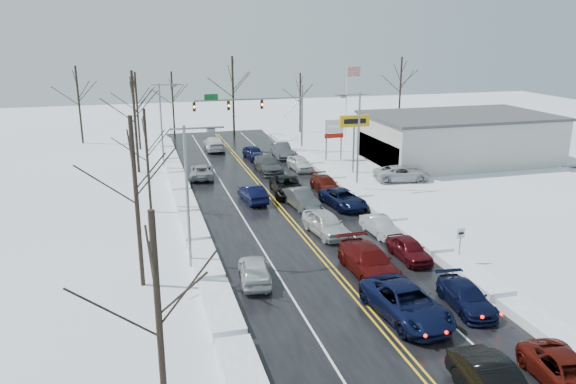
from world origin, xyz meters
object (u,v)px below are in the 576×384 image
object	(u,v)px
traffic_signal_mast	(261,108)
dealership_building	(458,137)
flagpole	(348,99)
oncoming_car_0	(253,201)
tires_plus_sign	(354,125)

from	to	relation	value
traffic_signal_mast	dealership_building	xyz separation A→B (m)	(20.53, -9.99, -2.82)
traffic_signal_mast	dealership_building	bearing A→B (deg)	-25.95
flagpole	oncoming_car_0	size ratio (longest dim) A/B	2.20
traffic_signal_mast	dealership_building	size ratio (longest dim) A/B	0.65
oncoming_car_0	tires_plus_sign	bearing A→B (deg)	-153.77
dealership_building	oncoming_car_0	size ratio (longest dim) A/B	4.48
flagpole	oncoming_car_0	xyz separation A→B (m)	(-17.00, -21.46, -5.93)
tires_plus_sign	flagpole	bearing A→B (deg)	71.56
tires_plus_sign	traffic_signal_mast	bearing A→B (deg)	120.46
tires_plus_sign	flagpole	distance (m)	14.79
tires_plus_sign	flagpole	size ratio (longest dim) A/B	0.60
flagpole	dealership_building	bearing A→B (deg)	-53.73
tires_plus_sign	dealership_building	world-z (taller)	tires_plus_sign
traffic_signal_mast	oncoming_car_0	bearing A→B (deg)	-105.17
flagpole	dealership_building	size ratio (longest dim) A/B	0.49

